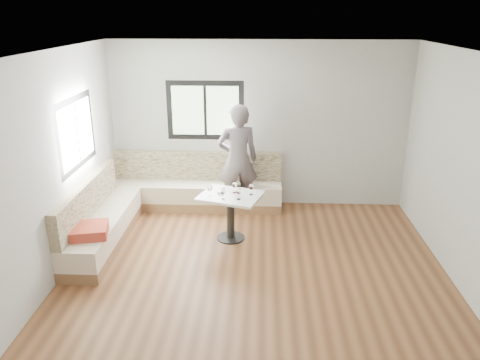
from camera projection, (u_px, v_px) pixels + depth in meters
The scene contains 10 objects.
room at pixel (250, 171), 5.61m from camera, with size 5.01×5.01×2.81m.
banquette at pixel (158, 202), 7.49m from camera, with size 2.90×2.80×0.95m.
table at pixel (231, 206), 6.86m from camera, with size 1.02×0.90×0.70m.
person at pixel (238, 160), 7.67m from camera, with size 0.67×0.44×1.85m, color #5F565B.
olive_ramekin at pixel (220, 192), 6.86m from camera, with size 0.09×0.09×0.04m.
wine_glass_a at pixel (210, 188), 6.72m from camera, with size 0.08×0.08×0.17m.
wine_glass_b at pixel (223, 191), 6.60m from camera, with size 0.08×0.08×0.17m.
wine_glass_c at pixel (239, 191), 6.60m from camera, with size 0.08×0.08×0.17m.
wine_glass_d at pixel (235, 185), 6.84m from camera, with size 0.08×0.08×0.17m.
wine_glass_e at pixel (251, 187), 6.77m from camera, with size 0.08×0.08×0.17m.
Camera 1 is at (0.05, -5.23, 3.24)m, focal length 35.00 mm.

